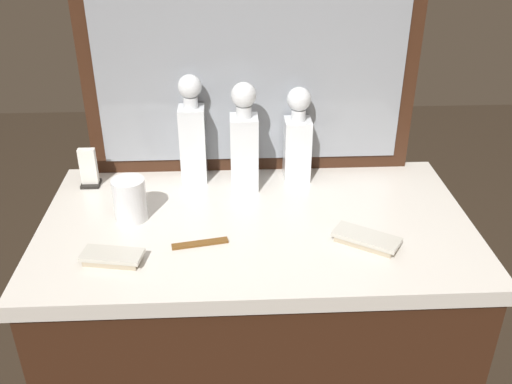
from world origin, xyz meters
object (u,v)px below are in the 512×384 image
crystal_decanter_right (297,143)px  silver_brush_right (112,257)px  crystal_decanter_far_right (244,147)px  silver_brush_left (366,239)px  napkin_holder (89,170)px  crystal_tumbler_right (130,201)px  crystal_decanter_left (193,139)px  tortoiseshell_comb (200,243)px

crystal_decanter_right → silver_brush_right: 0.60m
crystal_decanter_far_right → silver_brush_right: 0.47m
silver_brush_left → napkin_holder: (-0.70, 0.33, 0.03)m
crystal_decanter_right → crystal_tumbler_right: size_ratio=2.46×
silver_brush_left → silver_brush_right: bearing=-175.7°
crystal_decanter_left → silver_brush_left: crystal_decanter_left is taller
crystal_tumbler_right → silver_brush_right: crystal_tumbler_right is taller
crystal_decanter_far_right → crystal_decanter_left: bearing=158.6°
crystal_decanter_right → silver_brush_right: crystal_decanter_right is taller
crystal_decanter_left → tortoiseshell_comb: bearing=-85.4°
crystal_decanter_far_right → silver_brush_left: (0.27, -0.30, -0.11)m
crystal_decanter_left → silver_brush_left: 0.55m
crystal_decanter_right → tortoiseshell_comb: size_ratio=2.00×
crystal_decanter_left → napkin_holder: (-0.29, -0.03, -0.08)m
silver_brush_right → silver_brush_left: size_ratio=0.88×
silver_brush_left → napkin_holder: napkin_holder is taller
silver_brush_left → napkin_holder: size_ratio=1.49×
crystal_decanter_left → crystal_decanter_far_right: 0.15m
silver_brush_left → crystal_tumbler_right: bearing=165.8°
crystal_tumbler_right → napkin_holder: (-0.14, 0.18, -0.00)m
crystal_tumbler_right → tortoiseshell_comb: size_ratio=0.82×
silver_brush_left → tortoiseshell_comb: 0.39m
crystal_decanter_far_right → tortoiseshell_comb: 0.32m
napkin_holder → silver_brush_left: bearing=-24.8°
crystal_decanter_right → silver_brush_right: size_ratio=1.86×
silver_brush_right → napkin_holder: size_ratio=1.31×
crystal_decanter_right → silver_brush_left: crystal_decanter_right is taller
crystal_tumbler_right → napkin_holder: 0.23m
crystal_decanter_left → napkin_holder: 0.30m
crystal_tumbler_right → crystal_decanter_far_right: bearing=28.1°
crystal_decanter_right → silver_brush_left: bearing=-69.9°
crystal_decanter_far_right → crystal_tumbler_right: 0.33m
crystal_decanter_left → silver_brush_right: 0.44m
silver_brush_right → silver_brush_left: same height
crystal_tumbler_right → silver_brush_right: 0.19m
crystal_decanter_far_right → crystal_tumbler_right: size_ratio=2.75×
crystal_decanter_far_right → silver_brush_left: bearing=-47.1°
crystal_decanter_far_right → crystal_tumbler_right: (-0.29, -0.15, -0.07)m
crystal_decanter_left → crystal_decanter_right: size_ratio=1.14×
crystal_decanter_right → crystal_decanter_left: bearing=178.8°
silver_brush_right → silver_brush_left: bearing=4.3°
crystal_decanter_far_right → silver_brush_right: crystal_decanter_far_right is taller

